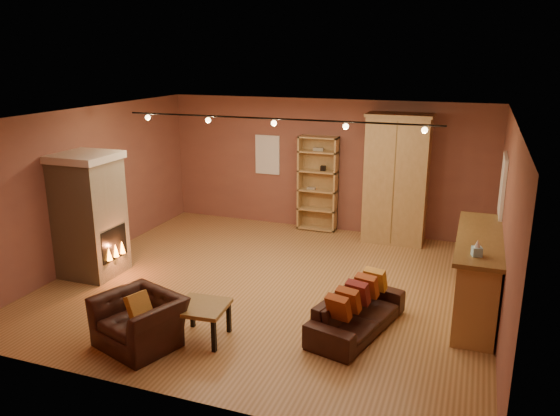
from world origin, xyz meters
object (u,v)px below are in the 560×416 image
at_px(loveseat, 357,306).
at_px(coffee_table, 202,310).
at_px(armchair, 139,313).
at_px(bar_counter, 477,274).
at_px(fireplace, 90,215).
at_px(bookcase, 318,183).
at_px(armoire, 396,179).

xyz_separation_m(loveseat, coffee_table, (-1.89, -0.94, 0.06)).
height_order(loveseat, armchair, armchair).
bearing_deg(bar_counter, loveseat, -142.74).
relative_size(fireplace, bar_counter, 0.85).
distance_m(fireplace, bookcase, 4.76).
xyz_separation_m(fireplace, armchair, (2.14, -1.79, -0.61)).
xyz_separation_m(armoire, bar_counter, (1.62, -2.81, -0.70)).
bearing_deg(armchair, coffee_table, 49.94).
height_order(fireplace, armoire, armoire).
bearing_deg(coffee_table, loveseat, 26.31).
relative_size(armoire, bar_counter, 1.04).
height_order(bar_counter, armchair, bar_counter).
xyz_separation_m(bar_counter, armchair, (-4.10, -2.50, -0.15)).
bearing_deg(armchair, bookcase, 100.76).
bearing_deg(coffee_table, armchair, -149.05).
relative_size(fireplace, armchair, 1.77).
relative_size(bookcase, bar_counter, 0.82).
height_order(bar_counter, coffee_table, bar_counter).
relative_size(bookcase, coffee_table, 2.91).
distance_m(loveseat, armchair, 2.92).
xyz_separation_m(loveseat, armchair, (-2.59, -1.35, 0.09)).
xyz_separation_m(bookcase, loveseat, (1.79, -4.18, -0.67)).
relative_size(bar_counter, loveseat, 1.35).
bearing_deg(armoire, armchair, -114.97).
distance_m(fireplace, armchair, 2.86).
xyz_separation_m(fireplace, bar_counter, (6.24, 0.71, -0.46)).
bearing_deg(armchair, bar_counter, 50.39).
relative_size(fireplace, loveseat, 1.15).
bearing_deg(fireplace, armchair, -39.97).
bearing_deg(loveseat, fireplace, 99.34).
height_order(bookcase, armchair, bookcase).
bearing_deg(fireplace, armoire, 37.33).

